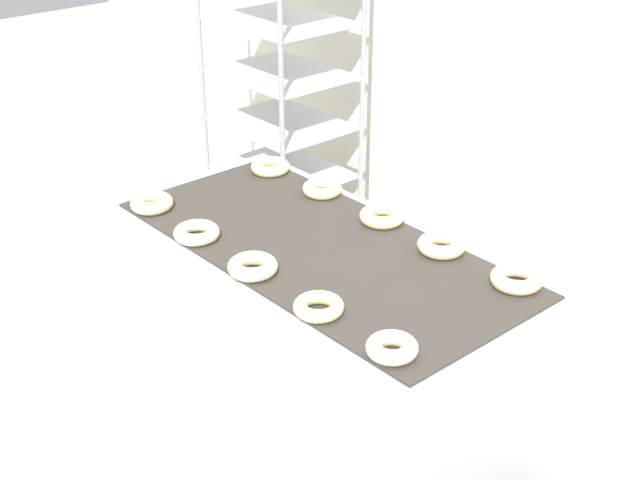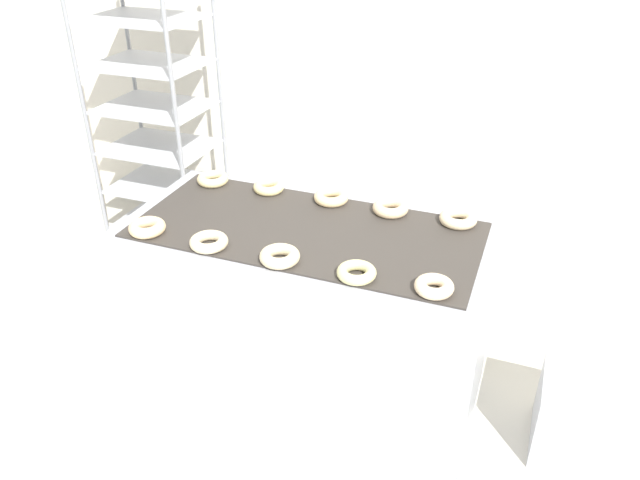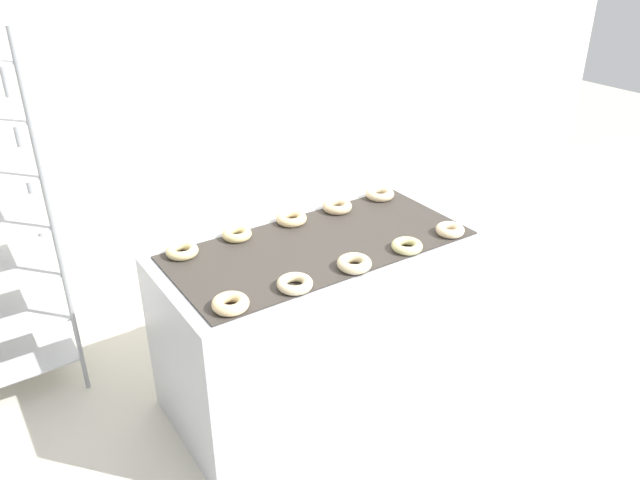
{
  "view_description": "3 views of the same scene",
  "coord_description": "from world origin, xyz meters",
  "px_view_note": "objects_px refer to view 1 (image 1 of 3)",
  "views": [
    {
      "loc": [
        1.85,
        -1.02,
        2.13
      ],
      "look_at": [
        0.0,
        0.61,
        0.86
      ],
      "focal_mm": 50.0,
      "sensor_mm": 36.0,
      "label": 1
    },
    {
      "loc": [
        0.83,
        -1.41,
        2.05
      ],
      "look_at": [
        0.0,
        0.76,
        0.71
      ],
      "focal_mm": 35.0,
      "sensor_mm": 36.0,
      "label": 2
    },
    {
      "loc": [
        -1.4,
        -1.49,
        2.18
      ],
      "look_at": [
        0.0,
        0.61,
        0.86
      ],
      "focal_mm": 35.0,
      "sensor_mm": 36.0,
      "label": 3
    }
  ],
  "objects_px": {
    "fryer_machine": "(320,357)",
    "donut_far_center": "(382,216)",
    "donut_near_leftmost": "(152,203)",
    "donut_far_right": "(441,245)",
    "donut_near_rightmost": "(392,348)",
    "baking_rack_cart": "(281,74)",
    "donut_near_right": "(319,307)",
    "donut_far_rightmost": "(516,279)",
    "donut_near_center": "(253,267)",
    "donut_far_leftmost": "(270,167)",
    "donut_far_left": "(322,189)",
    "donut_near_left": "(197,233)"
  },
  "relations": [
    {
      "from": "donut_far_center",
      "to": "donut_near_right",
      "type": "bearing_deg",
      "value": -61.52
    },
    {
      "from": "fryer_machine",
      "to": "donut_far_right",
      "type": "xyz_separation_m",
      "value": [
        0.28,
        0.26,
        0.44
      ]
    },
    {
      "from": "donut_near_right",
      "to": "donut_far_center",
      "type": "xyz_separation_m",
      "value": [
        -0.29,
        0.53,
        0.0
      ]
    },
    {
      "from": "donut_near_leftmost",
      "to": "donut_far_right",
      "type": "relative_size",
      "value": 0.97
    },
    {
      "from": "donut_near_leftmost",
      "to": "donut_far_center",
      "type": "distance_m",
      "value": 0.78
    },
    {
      "from": "donut_near_leftmost",
      "to": "donut_near_center",
      "type": "relative_size",
      "value": 0.97
    },
    {
      "from": "donut_far_leftmost",
      "to": "donut_far_rightmost",
      "type": "bearing_deg",
      "value": 0.59
    },
    {
      "from": "donut_near_center",
      "to": "donut_far_leftmost",
      "type": "height_order",
      "value": "donut_near_center"
    },
    {
      "from": "donut_near_rightmost",
      "to": "donut_far_center",
      "type": "relative_size",
      "value": 0.9
    },
    {
      "from": "donut_far_right",
      "to": "donut_near_left",
      "type": "bearing_deg",
      "value": -137.86
    },
    {
      "from": "donut_far_leftmost",
      "to": "baking_rack_cart",
      "type": "bearing_deg",
      "value": 138.59
    },
    {
      "from": "donut_near_right",
      "to": "donut_far_rightmost",
      "type": "relative_size",
      "value": 0.93
    },
    {
      "from": "baking_rack_cart",
      "to": "donut_near_rightmost",
      "type": "height_order",
      "value": "baking_rack_cart"
    },
    {
      "from": "donut_near_center",
      "to": "donut_near_left",
      "type": "bearing_deg",
      "value": 179.49
    },
    {
      "from": "fryer_machine",
      "to": "donut_far_center",
      "type": "xyz_separation_m",
      "value": [
        0.01,
        0.26,
        0.44
      ]
    },
    {
      "from": "fryer_machine",
      "to": "donut_far_leftmost",
      "type": "distance_m",
      "value": 0.76
    },
    {
      "from": "donut_far_leftmost",
      "to": "donut_far_right",
      "type": "distance_m",
      "value": 0.84
    },
    {
      "from": "baking_rack_cart",
      "to": "donut_near_leftmost",
      "type": "distance_m",
      "value": 1.37
    },
    {
      "from": "donut_near_leftmost",
      "to": "donut_far_left",
      "type": "xyz_separation_m",
      "value": [
        0.29,
        0.52,
        -0.0
      ]
    },
    {
      "from": "donut_near_rightmost",
      "to": "donut_far_leftmost",
      "type": "relative_size",
      "value": 0.94
    },
    {
      "from": "donut_near_leftmost",
      "to": "donut_near_rightmost",
      "type": "distance_m",
      "value": 1.15
    },
    {
      "from": "donut_near_right",
      "to": "donut_far_leftmost",
      "type": "xyz_separation_m",
      "value": [
        -0.86,
        0.51,
        0.0
      ]
    },
    {
      "from": "donut_near_left",
      "to": "donut_far_right",
      "type": "distance_m",
      "value": 0.77
    },
    {
      "from": "donut_near_leftmost",
      "to": "donut_near_center",
      "type": "distance_m",
      "value": 0.58
    },
    {
      "from": "donut_near_right",
      "to": "fryer_machine",
      "type": "bearing_deg",
      "value": 138.18
    },
    {
      "from": "donut_near_leftmost",
      "to": "donut_far_center",
      "type": "height_order",
      "value": "donut_near_leftmost"
    },
    {
      "from": "fryer_machine",
      "to": "donut_far_leftmost",
      "type": "relative_size",
      "value": 10.39
    },
    {
      "from": "donut_near_leftmost",
      "to": "donut_far_right",
      "type": "distance_m",
      "value": 0.99
    },
    {
      "from": "donut_near_leftmost",
      "to": "donut_far_leftmost",
      "type": "bearing_deg",
      "value": 88.67
    },
    {
      "from": "fryer_machine",
      "to": "donut_far_right",
      "type": "distance_m",
      "value": 0.58
    },
    {
      "from": "donut_near_rightmost",
      "to": "fryer_machine",
      "type": "bearing_deg",
      "value": 155.74
    },
    {
      "from": "baking_rack_cart",
      "to": "donut_far_left",
      "type": "xyz_separation_m",
      "value": [
        1.02,
        -0.64,
        -0.06
      ]
    },
    {
      "from": "fryer_machine",
      "to": "donut_near_right",
      "type": "bearing_deg",
      "value": -41.82
    },
    {
      "from": "donut_near_leftmost",
      "to": "donut_far_rightmost",
      "type": "bearing_deg",
      "value": 24.35
    },
    {
      "from": "donut_far_center",
      "to": "donut_far_right",
      "type": "height_order",
      "value": "donut_far_right"
    },
    {
      "from": "donut_far_left",
      "to": "donut_far_center",
      "type": "distance_m",
      "value": 0.3
    },
    {
      "from": "donut_far_left",
      "to": "donut_far_rightmost",
      "type": "xyz_separation_m",
      "value": [
        0.85,
        -0.0,
        0.0
      ]
    },
    {
      "from": "baking_rack_cart",
      "to": "donut_near_center",
      "type": "bearing_deg",
      "value": -41.76
    },
    {
      "from": "donut_near_rightmost",
      "to": "donut_far_center",
      "type": "distance_m",
      "value": 0.76
    },
    {
      "from": "donut_far_left",
      "to": "donut_near_leftmost",
      "type": "bearing_deg",
      "value": -119.22
    },
    {
      "from": "donut_far_left",
      "to": "donut_far_rightmost",
      "type": "relative_size",
      "value": 0.91
    },
    {
      "from": "donut_near_right",
      "to": "donut_far_left",
      "type": "xyz_separation_m",
      "value": [
        -0.58,
        0.53,
        0.0
      ]
    },
    {
      "from": "donut_near_left",
      "to": "donut_far_left",
      "type": "bearing_deg",
      "value": 89.35
    },
    {
      "from": "donut_near_right",
      "to": "donut_far_rightmost",
      "type": "xyz_separation_m",
      "value": [
        0.26,
        0.53,
        0.0
      ]
    },
    {
      "from": "donut_near_center",
      "to": "baking_rack_cart",
      "type": "bearing_deg",
      "value": 138.24
    },
    {
      "from": "donut_near_rightmost",
      "to": "donut_far_right",
      "type": "distance_m",
      "value": 0.59
    },
    {
      "from": "donut_near_left",
      "to": "donut_far_center",
      "type": "bearing_deg",
      "value": 60.0
    },
    {
      "from": "donut_far_left",
      "to": "donut_far_right",
      "type": "height_order",
      "value": "donut_far_right"
    },
    {
      "from": "baking_rack_cart",
      "to": "donut_near_right",
      "type": "bearing_deg",
      "value": -36.09
    },
    {
      "from": "donut_near_right",
      "to": "donut_far_right",
      "type": "height_order",
      "value": "donut_far_right"
    }
  ]
}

